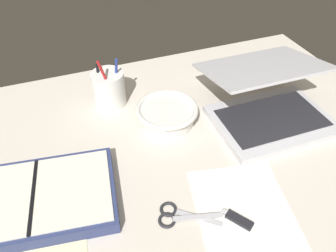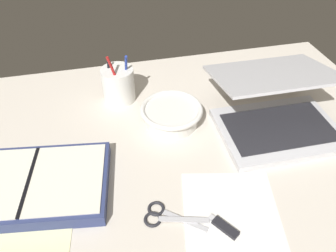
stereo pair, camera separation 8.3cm
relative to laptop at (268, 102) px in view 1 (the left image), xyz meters
The scene contains 8 objects.
desk_top 33.49cm from the laptop, 169.19° to the right, with size 140.00×100.00×2.00cm, color beige.
laptop is the anchor object (origin of this frame).
bowl 29.37cm from the laptop, 165.26° to the left, with size 17.78×17.78×5.66cm.
pen_cup 47.15cm from the laptop, 151.58° to the left, with size 9.86×9.86×16.68cm.
planner 66.46cm from the laptop, behind, with size 38.28×27.33×3.72cm.
scissors 44.20cm from the laptop, 148.87° to the right, with size 13.95×10.14×0.80cm.
paper_sheet_front 36.58cm from the laptop, 129.69° to the right, with size 20.96×27.92×0.16cm, color white.
usb_drive 38.53cm from the laptop, 131.66° to the right, with size 5.33×6.87×1.00cm.
Camera 1 is at (-21.24, -53.96, 64.30)cm, focal length 35.00 mm.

